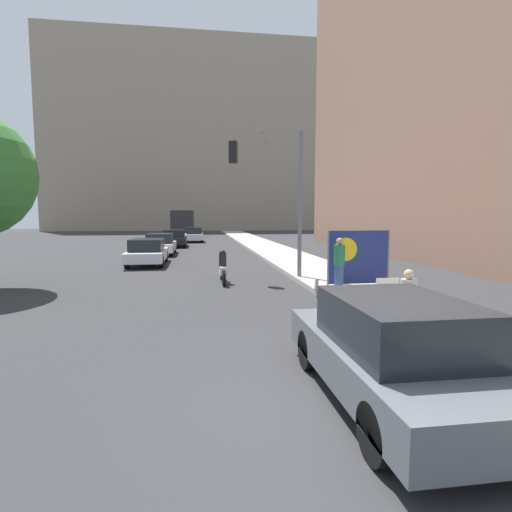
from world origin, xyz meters
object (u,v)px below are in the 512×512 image
at_px(parked_car_curbside, 393,351).
at_px(protest_banner, 358,257).
at_px(car_on_road_far_lane, 194,235).
at_px(car_on_road_midblock, 160,244).
at_px(motorcycle_on_road, 223,269).
at_px(traffic_light_pole, 274,180).
at_px(jogger_on_sidewalk, 339,264).
at_px(seated_protester, 409,295).
at_px(car_on_road_nearest, 147,252).
at_px(car_on_road_distant, 175,238).
at_px(city_bus_on_road, 184,222).

bearing_deg(parked_car_curbside, protest_banner, 70.71).
xyz_separation_m(protest_banner, car_on_road_far_lane, (-5.68, 26.97, -0.44)).
height_order(car_on_road_midblock, motorcycle_on_road, car_on_road_midblock).
relative_size(traffic_light_pole, car_on_road_far_lane, 1.35).
distance_m(jogger_on_sidewalk, car_on_road_midblock, 16.30).
bearing_deg(seated_protester, car_on_road_nearest, 121.72).
distance_m(protest_banner, car_on_road_midblock, 16.10).
xyz_separation_m(protest_banner, car_on_road_nearest, (-7.89, 8.57, -0.47)).
xyz_separation_m(jogger_on_sidewalk, car_on_road_distant, (-6.30, 21.51, -0.31)).
height_order(seated_protester, car_on_road_far_lane, car_on_road_far_lane).
height_order(jogger_on_sidewalk, car_on_road_distant, jogger_on_sidewalk).
height_order(traffic_light_pole, car_on_road_midblock, traffic_light_pole).
distance_m(car_on_road_distant, car_on_road_far_lane, 6.32).
relative_size(seated_protester, car_on_road_midblock, 0.27).
bearing_deg(car_on_road_distant, car_on_road_nearest, -93.22).
height_order(protest_banner, car_on_road_midblock, protest_banner).
bearing_deg(parked_car_curbside, traffic_light_pole, 87.89).
bearing_deg(city_bus_on_road, seated_protester, -81.58).
bearing_deg(jogger_on_sidewalk, parked_car_curbside, 113.51).
xyz_separation_m(parked_car_curbside, car_on_road_midblock, (-5.04, 21.81, -0.02)).
xyz_separation_m(seated_protester, city_bus_on_road, (-6.39, 43.19, 1.03)).
xyz_separation_m(protest_banner, city_bus_on_road, (-7.09, 38.66, 0.67)).
bearing_deg(jogger_on_sidewalk, car_on_road_distant, -35.79).
distance_m(parked_car_curbside, car_on_road_distant, 28.88).
distance_m(seated_protester, jogger_on_sidewalk, 3.86).
distance_m(protest_banner, car_on_road_distant, 22.04).
bearing_deg(motorcycle_on_road, car_on_road_nearest, 119.78).
bearing_deg(traffic_light_pole, seated_protester, -77.64).
bearing_deg(jogger_on_sidewalk, car_on_road_midblock, -27.31).
height_order(protest_banner, motorcycle_on_road, protest_banner).
distance_m(car_on_road_nearest, motorcycle_on_road, 7.10).
distance_m(protest_banner, traffic_light_pole, 4.57).
distance_m(car_on_road_nearest, city_bus_on_road, 30.12).
xyz_separation_m(seated_protester, parked_car_curbside, (-2.00, -3.17, -0.07)).
xyz_separation_m(car_on_road_distant, car_on_road_far_lane, (1.51, 6.14, 0.01)).
xyz_separation_m(seated_protester, car_on_road_far_lane, (-4.99, 31.49, -0.08)).
height_order(seated_protester, jogger_on_sidewalk, jogger_on_sidewalk).
relative_size(car_on_road_nearest, car_on_road_far_lane, 1.07).
bearing_deg(car_on_road_nearest, car_on_road_distant, 86.78).
bearing_deg(car_on_road_midblock, jogger_on_sidewalk, -65.19).
distance_m(traffic_light_pole, city_bus_on_road, 36.21).
bearing_deg(jogger_on_sidewalk, city_bus_on_road, -43.17).
distance_m(jogger_on_sidewalk, protest_banner, 1.13).
distance_m(traffic_light_pole, car_on_road_far_lane, 24.58).
xyz_separation_m(jogger_on_sidewalk, car_on_road_far_lane, (-4.79, 27.65, -0.30)).
xyz_separation_m(traffic_light_pole, car_on_road_nearest, (-5.58, 5.74, -3.23)).
xyz_separation_m(city_bus_on_road, motorcycle_on_road, (2.73, -36.25, -1.29)).
bearing_deg(city_bus_on_road, car_on_road_nearest, -91.52).
relative_size(protest_banner, car_on_road_midblock, 0.50).
xyz_separation_m(car_on_road_nearest, car_on_road_far_lane, (2.21, 18.40, 0.03)).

